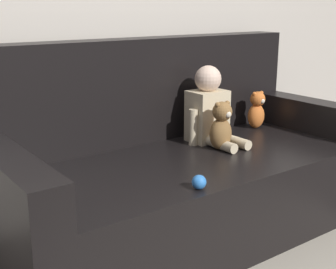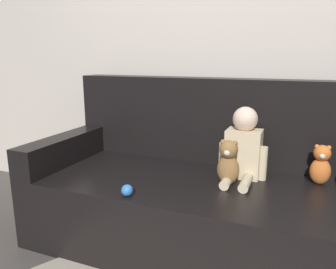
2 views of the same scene
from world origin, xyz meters
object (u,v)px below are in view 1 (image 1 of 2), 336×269
at_px(couch, 178,171).
at_px(person_baby, 209,111).
at_px(teddy_bear_brown, 221,126).
at_px(plush_toy_side, 257,110).
at_px(toy_ball, 199,182).

bearing_deg(couch, person_baby, 12.05).
relative_size(teddy_bear_brown, plush_toy_side, 1.12).
xyz_separation_m(plush_toy_side, toy_ball, (-0.95, -0.57, -0.09)).
xyz_separation_m(couch, toy_ball, (-0.25, -0.47, 0.14)).
bearing_deg(person_baby, toy_ball, -134.17).
distance_m(plush_toy_side, toy_ball, 1.11).
height_order(couch, teddy_bear_brown, couch).
distance_m(couch, person_baby, 0.39).
xyz_separation_m(person_baby, teddy_bear_brown, (-0.05, -0.16, -0.05)).
bearing_deg(plush_toy_side, toy_ball, -148.90).
height_order(couch, plush_toy_side, couch).
distance_m(teddy_bear_brown, plush_toy_side, 0.53).
bearing_deg(teddy_bear_brown, person_baby, 71.52).
bearing_deg(couch, toy_ball, -117.83).
bearing_deg(plush_toy_side, person_baby, -173.98).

